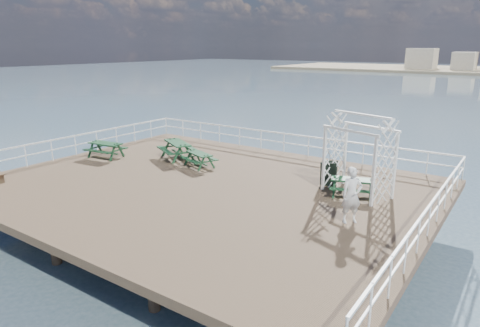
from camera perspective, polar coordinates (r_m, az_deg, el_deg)
name	(u,v)px	position (r m, az deg, el deg)	size (l,w,h in m)	color
ground	(205,188)	(18.18, -4.73, -3.27)	(18.00, 14.00, 0.30)	brown
railing	(238,152)	(19.90, -0.27, 1.51)	(17.77, 13.76, 1.10)	white
picnic_table_a	(105,147)	(23.44, -17.50, 2.15)	(1.98, 1.68, 0.88)	#163D21
picnic_table_b	(178,147)	(22.32, -8.32, 2.25)	(2.56, 2.40, 0.99)	#163D21
picnic_table_c	(353,184)	(17.14, 14.79, -2.60)	(1.96, 1.76, 0.79)	#163D21
picnic_table_d	(199,157)	(20.72, -5.46, 0.91)	(1.91, 1.73, 0.77)	#163D21
trellis_arbor	(358,159)	(17.17, 15.52, 0.56)	(2.87, 2.10, 3.20)	white
sandwich_board	(329,174)	(18.12, 11.72, -1.37)	(0.77, 0.65, 1.08)	black
person	(352,195)	(14.48, 14.67, -4.12)	(0.69, 0.45, 1.89)	silver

